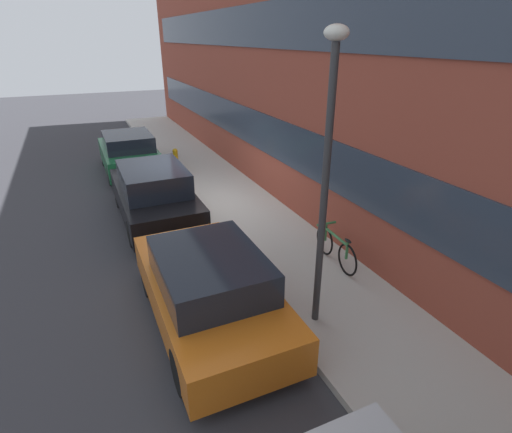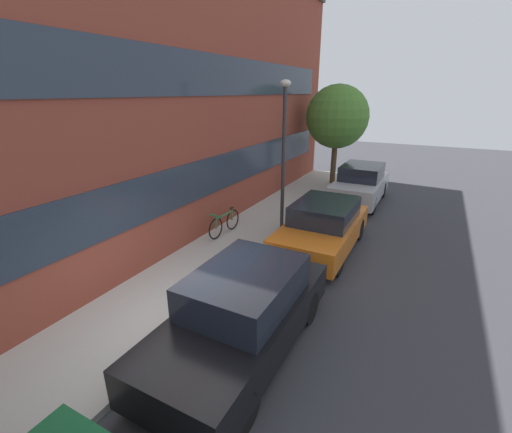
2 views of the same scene
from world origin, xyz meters
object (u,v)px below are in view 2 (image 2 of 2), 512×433
object	(u,v)px
parked_car_silver	(360,184)
lamp_post	(284,140)
street_tree	(337,117)
parked_car_black	(243,313)
parked_car_orange	(323,226)
bicycle	(224,222)

from	to	relation	value
parked_car_silver	lamp_post	distance (m)	5.01
street_tree	parked_car_silver	bearing A→B (deg)	-140.87
parked_car_silver	street_tree	world-z (taller)	street_tree
parked_car_black	parked_car_silver	xyz separation A→B (m)	(9.55, -0.00, 0.02)
parked_car_black	parked_car_orange	size ratio (longest dim) A/B	1.05
parked_car_black	bicycle	distance (m)	4.88
parked_car_black	bicycle	size ratio (longest dim) A/B	2.68
street_tree	parked_car_black	bearing A→B (deg)	-171.73
parked_car_black	parked_car_orange	bearing A→B (deg)	-180.00
parked_car_black	parked_car_silver	size ratio (longest dim) A/B	1.06
parked_car_orange	parked_car_silver	bearing A→B (deg)	180.00
parked_car_black	parked_car_orange	distance (m)	4.54
parked_car_silver	street_tree	size ratio (longest dim) A/B	0.86
parked_car_orange	parked_car_silver	world-z (taller)	parked_car_silver
parked_car_orange	bicycle	size ratio (longest dim) A/B	2.56
parked_car_silver	bicycle	size ratio (longest dim) A/B	2.52
bicycle	street_tree	size ratio (longest dim) A/B	0.34
parked_car_black	parked_car_silver	bearing A→B (deg)	-180.00
bicycle	lamp_post	bearing A→B (deg)	139.46
parked_car_orange	lamp_post	size ratio (longest dim) A/B	0.88
lamp_post	bicycle	bearing A→B (deg)	136.19
parked_car_silver	parked_car_orange	bearing A→B (deg)	-0.00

